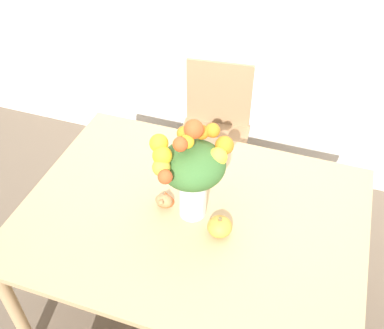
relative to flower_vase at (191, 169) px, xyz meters
name	(u,v)px	position (x,y,z in m)	size (l,w,h in m)	color
ground_plane	(192,303)	(0.00, -0.01, -0.99)	(12.00, 12.00, 0.00)	brown
dining_table	(192,226)	(0.00, -0.01, -0.34)	(1.48, 1.09, 0.73)	tan
flower_vase	(191,169)	(0.00, 0.00, 0.00)	(0.30, 0.33, 0.47)	silver
pumpkin	(220,227)	(0.15, -0.07, -0.22)	(0.10, 0.10, 0.10)	gold
turkey_figurine	(165,199)	(-0.13, 0.01, -0.23)	(0.08, 0.10, 0.06)	#A87A4C
dining_chair_near_window	(214,134)	(-0.15, 0.86, -0.51)	(0.46, 0.46, 0.91)	#9E7A56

